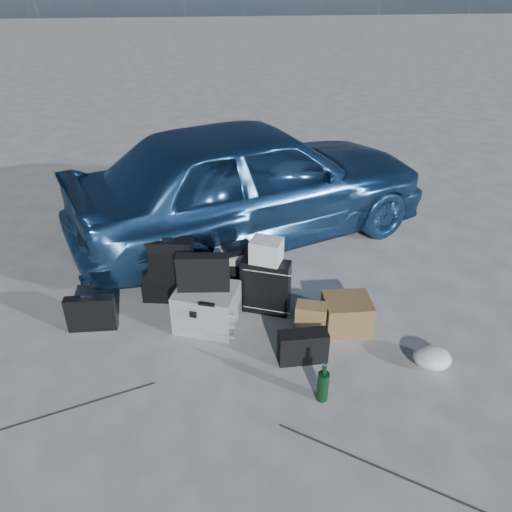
{
  "coord_description": "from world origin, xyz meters",
  "views": [
    {
      "loc": [
        -0.19,
        -3.13,
        2.82
      ],
      "look_at": [
        0.25,
        0.85,
        0.45
      ],
      "focal_mm": 35.0,
      "sensor_mm": 36.0,
      "label": 1
    }
  ],
  "objects_px": {
    "duffel_bag": "(236,274)",
    "green_bottle": "(323,382)",
    "car": "(252,180)",
    "suitcase_right": "(266,286)",
    "pelican_case": "(207,307)",
    "briefcase": "(91,314)",
    "cardboard_box": "(347,314)",
    "suitcase_left": "(168,270)"
  },
  "relations": [
    {
      "from": "car",
      "to": "green_bottle",
      "type": "distance_m",
      "value": 2.69
    },
    {
      "from": "green_bottle",
      "to": "suitcase_right",
      "type": "bearing_deg",
      "value": 103.75
    },
    {
      "from": "briefcase",
      "to": "duffel_bag",
      "type": "relative_size",
      "value": 0.57
    },
    {
      "from": "pelican_case",
      "to": "cardboard_box",
      "type": "xyz_separation_m",
      "value": [
        1.22,
        -0.18,
        -0.04
      ]
    },
    {
      "from": "car",
      "to": "pelican_case",
      "type": "relative_size",
      "value": 7.93
    },
    {
      "from": "car",
      "to": "pelican_case",
      "type": "xyz_separation_m",
      "value": [
        -0.58,
        -1.64,
        -0.51
      ]
    },
    {
      "from": "suitcase_left",
      "to": "duffel_bag",
      "type": "height_order",
      "value": "suitcase_left"
    },
    {
      "from": "car",
      "to": "briefcase",
      "type": "bearing_deg",
      "value": 113.83
    },
    {
      "from": "briefcase",
      "to": "cardboard_box",
      "type": "xyz_separation_m",
      "value": [
        2.23,
        -0.24,
        -0.02
      ]
    },
    {
      "from": "car",
      "to": "briefcase",
      "type": "relative_size",
      "value": 9.7
    },
    {
      "from": "briefcase",
      "to": "cardboard_box",
      "type": "bearing_deg",
      "value": -4.45
    },
    {
      "from": "car",
      "to": "duffel_bag",
      "type": "relative_size",
      "value": 5.56
    },
    {
      "from": "pelican_case",
      "to": "duffel_bag",
      "type": "height_order",
      "value": "pelican_case"
    },
    {
      "from": "car",
      "to": "suitcase_right",
      "type": "height_order",
      "value": "car"
    },
    {
      "from": "car",
      "to": "suitcase_right",
      "type": "xyz_separation_m",
      "value": [
        -0.04,
        -1.49,
        -0.43
      ]
    },
    {
      "from": "duffel_bag",
      "to": "green_bottle",
      "type": "height_order",
      "value": "duffel_bag"
    },
    {
      "from": "suitcase_right",
      "to": "pelican_case",
      "type": "bearing_deg",
      "value": -142.88
    },
    {
      "from": "car",
      "to": "cardboard_box",
      "type": "bearing_deg",
      "value": 178.11
    },
    {
      "from": "duffel_bag",
      "to": "cardboard_box",
      "type": "distance_m",
      "value": 1.16
    },
    {
      "from": "suitcase_left",
      "to": "duffel_bag",
      "type": "xyz_separation_m",
      "value": [
        0.65,
        0.09,
        -0.14
      ]
    },
    {
      "from": "briefcase",
      "to": "duffel_bag",
      "type": "xyz_separation_m",
      "value": [
        1.31,
        0.48,
        0.02
      ]
    },
    {
      "from": "suitcase_right",
      "to": "cardboard_box",
      "type": "relative_size",
      "value": 1.33
    },
    {
      "from": "pelican_case",
      "to": "car",
      "type": "bearing_deg",
      "value": 90.27
    },
    {
      "from": "duffel_bag",
      "to": "cardboard_box",
      "type": "relative_size",
      "value": 1.86
    },
    {
      "from": "pelican_case",
      "to": "suitcase_right",
      "type": "bearing_deg",
      "value": 35.75
    },
    {
      "from": "duffel_bag",
      "to": "green_bottle",
      "type": "bearing_deg",
      "value": -83.88
    },
    {
      "from": "cardboard_box",
      "to": "suitcase_left",
      "type": "bearing_deg",
      "value": 158.22
    },
    {
      "from": "car",
      "to": "cardboard_box",
      "type": "distance_m",
      "value": 2.01
    },
    {
      "from": "suitcase_right",
      "to": "green_bottle",
      "type": "xyz_separation_m",
      "value": [
        0.28,
        -1.14,
        -0.09
      ]
    },
    {
      "from": "briefcase",
      "to": "green_bottle",
      "type": "distance_m",
      "value": 2.11
    },
    {
      "from": "car",
      "to": "green_bottle",
      "type": "xyz_separation_m",
      "value": [
        0.24,
        -2.63,
        -0.53
      ]
    },
    {
      "from": "cardboard_box",
      "to": "green_bottle",
      "type": "bearing_deg",
      "value": -116.25
    },
    {
      "from": "briefcase",
      "to": "green_bottle",
      "type": "height_order",
      "value": "green_bottle"
    },
    {
      "from": "cardboard_box",
      "to": "car",
      "type": "bearing_deg",
      "value": 109.25
    },
    {
      "from": "duffel_bag",
      "to": "cardboard_box",
      "type": "height_order",
      "value": "duffel_bag"
    },
    {
      "from": "pelican_case",
      "to": "duffel_bag",
      "type": "distance_m",
      "value": 0.61
    },
    {
      "from": "car",
      "to": "suitcase_right",
      "type": "distance_m",
      "value": 1.55
    },
    {
      "from": "pelican_case",
      "to": "suitcase_right",
      "type": "distance_m",
      "value": 0.57
    },
    {
      "from": "cardboard_box",
      "to": "green_bottle",
      "type": "xyz_separation_m",
      "value": [
        -0.4,
        -0.8,
        0.02
      ]
    },
    {
      "from": "car",
      "to": "suitcase_right",
      "type": "bearing_deg",
      "value": 157.37
    },
    {
      "from": "suitcase_right",
      "to": "green_bottle",
      "type": "relative_size",
      "value": 1.55
    },
    {
      "from": "duffel_bag",
      "to": "green_bottle",
      "type": "relative_size",
      "value": 2.15
    }
  ]
}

